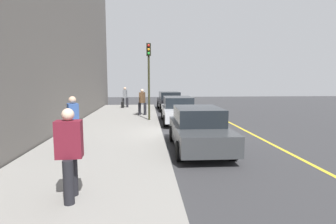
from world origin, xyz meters
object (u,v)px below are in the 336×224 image
object	(u,v)px
parked_car_silver	(178,110)
parked_car_charcoal	(199,128)
traffic_light_pole	(149,69)
pedestrian_brown_coat	(142,101)
pedestrian_grey_coat	(125,97)
rolling_suitcase	(123,105)
pedestrian_burgundy_coat	(70,152)
parked_car_black	(169,101)
pedestrian_blue_coat	(73,122)

from	to	relation	value
parked_car_silver	parked_car_charcoal	world-z (taller)	same
parked_car_charcoal	traffic_light_pole	size ratio (longest dim) A/B	0.99
pedestrian_brown_coat	traffic_light_pole	xyz separation A→B (m)	(2.37, 0.44, 2.07)
pedestrian_grey_coat	rolling_suitcase	bearing A→B (deg)	-22.18
pedestrian_brown_coat	parked_car_silver	bearing A→B (deg)	40.80
pedestrian_burgundy_coat	traffic_light_pole	size ratio (longest dim) A/B	0.41
parked_car_black	traffic_light_pole	bearing A→B (deg)	-14.87
parked_car_silver	traffic_light_pole	xyz separation A→B (m)	(-0.12, -1.71, 2.39)
pedestrian_grey_coat	pedestrian_brown_coat	bearing A→B (deg)	16.83
parked_car_charcoal	pedestrian_burgundy_coat	xyz separation A→B (m)	(4.21, -3.37, 0.36)
pedestrian_burgundy_coat	rolling_suitcase	distance (m)	17.66
pedestrian_grey_coat	traffic_light_pole	bearing A→B (deg)	14.90
pedestrian_burgundy_coat	pedestrian_brown_coat	xyz separation A→B (m)	(-12.88, 1.20, -0.03)
pedestrian_blue_coat	traffic_light_pole	xyz separation A→B (m)	(-6.77, 2.56, 2.03)
pedestrian_burgundy_coat	parked_car_silver	bearing A→B (deg)	162.10
pedestrian_grey_coat	parked_car_silver	bearing A→B (deg)	25.84
parked_car_black	parked_car_charcoal	distance (m)	13.02
parked_car_black	parked_car_silver	distance (m)	6.85
pedestrian_blue_coat	pedestrian_brown_coat	distance (m)	9.38
parked_car_charcoal	pedestrian_grey_coat	world-z (taller)	pedestrian_grey_coat
parked_car_black	traffic_light_pole	xyz separation A→B (m)	(6.73, -1.79, 2.39)
parked_car_black	pedestrian_grey_coat	bearing A→B (deg)	-102.55
pedestrian_grey_coat	traffic_light_pole	size ratio (longest dim) A/B	0.39
pedestrian_brown_coat	rolling_suitcase	xyz separation A→B (m)	(-4.76, -1.75, -0.68)
parked_car_black	rolling_suitcase	distance (m)	4.02
parked_car_charcoal	parked_car_black	bearing A→B (deg)	179.76
parked_car_charcoal	pedestrian_blue_coat	bearing A→B (deg)	-83.66
pedestrian_brown_coat	traffic_light_pole	world-z (taller)	traffic_light_pole
traffic_light_pole	rolling_suitcase	xyz separation A→B (m)	(-7.13, -2.20, -2.75)
parked_car_black	pedestrian_brown_coat	bearing A→B (deg)	-27.09
pedestrian_burgundy_coat	pedestrian_blue_coat	bearing A→B (deg)	-166.11
pedestrian_burgundy_coat	pedestrian_grey_coat	size ratio (longest dim) A/B	1.04
rolling_suitcase	pedestrian_brown_coat	bearing A→B (deg)	20.22
parked_car_charcoal	pedestrian_brown_coat	distance (m)	8.94
parked_car_silver	pedestrian_blue_coat	bearing A→B (deg)	-32.77
parked_car_silver	pedestrian_blue_coat	size ratio (longest dim) A/B	2.48
traffic_light_pole	rolling_suitcase	distance (m)	7.95
pedestrian_grey_coat	parked_car_black	bearing A→B (deg)	77.45
pedestrian_blue_coat	rolling_suitcase	distance (m)	13.93
pedestrian_burgundy_coat	traffic_light_pole	world-z (taller)	traffic_light_pole
parked_car_charcoal	rolling_suitcase	distance (m)	13.99
pedestrian_blue_coat	pedestrian_grey_coat	xyz separation A→B (m)	(-14.34, 0.55, -0.04)
pedestrian_grey_coat	traffic_light_pole	distance (m)	8.11
pedestrian_burgundy_coat	pedestrian_brown_coat	world-z (taller)	pedestrian_burgundy_coat
pedestrian_blue_coat	pedestrian_burgundy_coat	bearing A→B (deg)	13.89
parked_car_silver	rolling_suitcase	distance (m)	8.25
pedestrian_grey_coat	rolling_suitcase	world-z (taller)	pedestrian_grey_coat
parked_car_black	traffic_light_pole	distance (m)	7.36
pedestrian_grey_coat	parked_car_charcoal	bearing A→B (deg)	15.12
parked_car_charcoal	rolling_suitcase	xyz separation A→B (m)	(-13.42, -3.93, -0.36)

